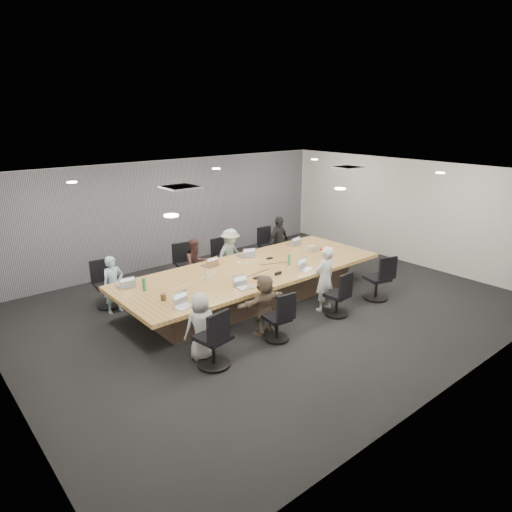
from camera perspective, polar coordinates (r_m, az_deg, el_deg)
floor at (r=9.83m, az=1.50°, el=-6.39°), size 10.00×8.00×0.00m
ceiling at (r=9.06m, az=1.64°, el=10.01°), size 10.00×8.00×0.00m
wall_back at (r=12.54m, az=-10.62°, el=5.37°), size 10.00×0.00×2.80m
wall_front at (r=7.04m, az=23.70°, el=-5.66°), size 10.00×0.00×2.80m
wall_right at (r=13.10m, az=18.32°, el=5.30°), size 0.00×8.00×2.80m
curtain at (r=12.47m, az=-10.44°, el=5.32°), size 9.80×0.04×2.80m
conference_table at (r=10.03m, az=-0.37°, el=-3.40°), size 6.00×2.20×0.74m
chair_0 at (r=10.19m, az=-18.06°, el=-3.93°), size 0.61×0.61×0.81m
chair_1 at (r=11.00m, az=-8.45°, el=-1.57°), size 0.66×0.66×0.83m
chair_2 at (r=11.54m, az=-4.23°, el=-0.80°), size 0.51×0.51×0.72m
chair_3 at (r=12.47m, az=1.71°, el=0.82°), size 0.57×0.57×0.79m
chair_4 at (r=7.56m, az=-5.37°, el=-10.66°), size 0.67×0.67×0.86m
chair_5 at (r=8.36m, az=2.62°, el=-8.21°), size 0.54×0.54×0.72m
chair_6 at (r=9.46m, az=10.09°, el=-5.25°), size 0.54×0.54×0.74m
chair_7 at (r=10.43m, az=14.85°, el=-3.11°), size 0.68×0.68×0.82m
person_0 at (r=9.82m, az=-17.39°, el=-3.45°), size 0.45×0.30×1.21m
laptop_0 at (r=9.29m, az=-16.14°, el=-3.59°), size 0.32×0.23×0.02m
person_1 at (r=10.66m, az=-7.51°, el=-1.05°), size 0.60×0.47×1.23m
laptop_1 at (r=10.18m, az=-5.88°, el=-1.09°), size 0.34×0.25×0.02m
person_2 at (r=11.18m, az=-3.22°, el=0.16°), size 0.91×0.63×1.29m
laptop_2 at (r=10.73m, az=-1.47°, el=-0.00°), size 0.36×0.29×0.02m
person_3 at (r=12.14m, az=2.82°, el=1.79°), size 0.86×0.50×1.38m
laptop_3 at (r=11.74m, az=4.63°, el=1.51°), size 0.37×0.29×0.02m
person_4 at (r=7.75m, az=-6.89°, el=-8.67°), size 0.62×0.45×1.17m
laptop_4 at (r=8.11m, az=-9.07°, el=-6.26°), size 0.37×0.30×0.02m
person_5 at (r=8.50m, az=1.05°, el=-6.05°), size 1.09×0.36×1.17m
laptop_5 at (r=8.83m, az=-1.28°, el=-3.98°), size 0.34×0.26×0.02m
person_6 at (r=9.55m, az=8.60°, el=-2.82°), size 0.51×0.34×1.39m
laptop_6 at (r=9.88m, az=6.24°, el=-1.69°), size 0.36×0.28×0.02m
bottle_green_left at (r=8.93m, az=-13.82°, el=-3.47°), size 0.08×0.08×0.25m
bottle_green_right at (r=10.14m, az=4.15°, el=-0.48°), size 0.08×0.08×0.23m
bottle_clear at (r=9.30m, az=-6.15°, el=-2.30°), size 0.07×0.07×0.21m
cup_white_far at (r=10.04m, az=-2.20°, el=-1.04°), size 0.10×0.10×0.10m
cup_white_near at (r=11.22m, az=6.36°, el=0.91°), size 0.10×0.10×0.10m
mug_brown at (r=8.43m, az=-11.50°, el=-5.06°), size 0.10×0.10×0.12m
mic_left at (r=9.32m, az=0.06°, el=-2.75°), size 0.16×0.13×0.03m
mic_right at (r=10.56m, az=1.72°, el=-0.28°), size 0.14×0.10×0.03m
stapler at (r=9.54m, az=2.78°, el=-2.18°), size 0.16×0.05×0.06m
canvas_bag at (r=11.21m, az=7.00°, el=0.94°), size 0.25×0.16×0.13m
snack_packet at (r=11.37m, az=8.46°, el=0.87°), size 0.18×0.14×0.04m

